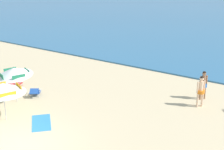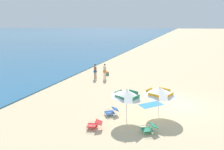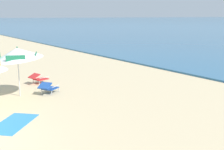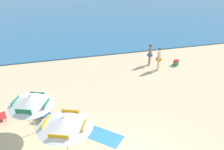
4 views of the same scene
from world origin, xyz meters
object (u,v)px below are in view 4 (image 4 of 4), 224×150
object	(u,v)px
lounge_chair_facing_sea	(0,116)
cooler_box	(176,63)
person_standing_beside	(159,58)
lounge_chair_under_umbrella	(42,113)
beach_umbrella_striped_second	(65,122)
person_standing_near_shore	(150,53)
beach_towel	(103,136)
beach_umbrella_striped_main	(31,101)

from	to	relation	value
lounge_chair_facing_sea	cooler_box	distance (m)	12.93
lounge_chair_facing_sea	person_standing_beside	size ratio (longest dim) A/B	0.56
lounge_chair_under_umbrella	cooler_box	bearing A→B (deg)	22.68
beach_umbrella_striped_second	person_standing_near_shore	size ratio (longest dim) A/B	1.84
beach_towel	beach_umbrella_striped_second	bearing A→B (deg)	-156.67
lounge_chair_under_umbrella	beach_towel	bearing A→B (deg)	-39.90
person_standing_near_shore	cooler_box	distance (m)	2.25
beach_umbrella_striped_main	beach_umbrella_striped_second	xyz separation A→B (m)	(1.31, -1.85, -0.06)
cooler_box	beach_towel	distance (m)	10.02
cooler_box	beach_towel	size ratio (longest dim) A/B	0.33
beach_umbrella_striped_main	lounge_chair_under_umbrella	size ratio (longest dim) A/B	2.05
lounge_chair_facing_sea	person_standing_beside	bearing A→B (deg)	18.51
person_standing_near_shore	person_standing_beside	size ratio (longest dim) A/B	0.96
lounge_chair_under_umbrella	beach_towel	world-z (taller)	lounge_chair_under_umbrella
lounge_chair_under_umbrella	beach_umbrella_striped_main	bearing A→B (deg)	-105.04
person_standing_near_shore	beach_towel	distance (m)	9.12
beach_umbrella_striped_second	cooler_box	size ratio (longest dim) A/B	5.13
beach_umbrella_striped_main	lounge_chair_facing_sea	world-z (taller)	beach_umbrella_striped_main
beach_umbrella_striped_second	lounge_chair_under_umbrella	world-z (taller)	beach_umbrella_striped_second
beach_umbrella_striped_main	person_standing_beside	world-z (taller)	beach_umbrella_striped_main
person_standing_near_shore	person_standing_beside	xyz separation A→B (m)	(0.22, -1.07, 0.04)
beach_umbrella_striped_main	beach_towel	size ratio (longest dim) A/B	1.16
person_standing_beside	cooler_box	xyz separation A→B (m)	(1.80, 0.45, -0.80)
beach_umbrella_striped_second	lounge_chair_facing_sea	size ratio (longest dim) A/B	3.14
lounge_chair_facing_sea	lounge_chair_under_umbrella	bearing A→B (deg)	-9.13
person_standing_beside	beach_towel	distance (m)	8.46
cooler_box	beach_umbrella_striped_main	bearing A→B (deg)	-152.90
beach_umbrella_striped_second	lounge_chair_under_umbrella	size ratio (longest dim) A/B	3.01
beach_towel	person_standing_beside	bearing A→B (deg)	46.49
beach_umbrella_striped_second	lounge_chair_facing_sea	world-z (taller)	beach_umbrella_striped_second
lounge_chair_under_umbrella	person_standing_near_shore	xyz separation A→B (m)	(8.25, 4.92, 0.69)
beach_umbrella_striped_main	lounge_chair_under_umbrella	world-z (taller)	beach_umbrella_striped_main
lounge_chair_under_umbrella	lounge_chair_facing_sea	xyz separation A→B (m)	(-2.03, 0.33, 0.00)
beach_umbrella_striped_main	cooler_box	bearing A→B (deg)	27.10
beach_umbrella_striped_second	lounge_chair_facing_sea	distance (m)	4.71
lounge_chair_under_umbrella	beach_towel	xyz separation A→B (m)	(2.69, -2.25, -0.27)
lounge_chair_under_umbrella	person_standing_beside	world-z (taller)	person_standing_beside
beach_umbrella_striped_second	person_standing_beside	size ratio (longest dim) A/B	1.77
beach_umbrella_striped_second	lounge_chair_facing_sea	xyz separation A→B (m)	(-3.04, 3.30, -1.42)
beach_umbrella_striped_main	person_standing_near_shore	xyz separation A→B (m)	(8.55, 6.04, -0.79)
beach_umbrella_striped_main	beach_umbrella_striped_second	size ratio (longest dim) A/B	0.68
person_standing_beside	person_standing_near_shore	bearing A→B (deg)	101.81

